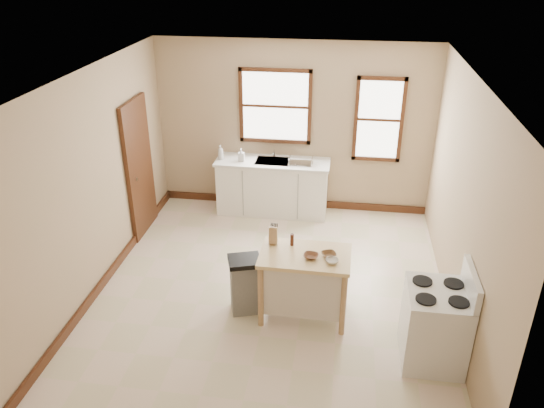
{
  "coord_description": "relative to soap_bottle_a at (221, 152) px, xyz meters",
  "views": [
    {
      "loc": [
        0.84,
        -5.74,
        4.13
      ],
      "look_at": [
        -0.05,
        0.4,
        1.04
      ],
      "focal_mm": 35.0,
      "sensor_mm": 36.0,
      "label": 1
    }
  ],
  "objects": [
    {
      "name": "window_side",
      "position": [
        2.5,
        0.33,
        0.56
      ],
      "size": [
        0.77,
        0.06,
        1.37
      ],
      "primitive_type": null,
      "color": "#412111",
      "rests_on": "wall_back"
    },
    {
      "name": "sink_counter",
      "position": [
        0.85,
        0.05,
        -0.58
      ],
      "size": [
        1.86,
        0.62,
        0.92
      ],
      "primitive_type": null,
      "color": "white",
      "rests_on": "ground"
    },
    {
      "name": "dish_rack",
      "position": [
        1.31,
        -0.01,
        -0.07
      ],
      "size": [
        0.44,
        0.37,
        0.1
      ],
      "primitive_type": null,
      "rotation": [
        0.0,
        0.0,
        0.26
      ],
      "color": "silver",
      "rests_on": "sink_counter"
    },
    {
      "name": "faucet",
      "position": [
        0.85,
        0.23,
        -0.01
      ],
      "size": [
        0.03,
        0.03,
        0.22
      ],
      "primitive_type": "cylinder",
      "color": "silver",
      "rests_on": "sink_counter"
    },
    {
      "name": "wall_right",
      "position": [
        3.4,
        -2.15,
        0.36
      ],
      "size": [
        0.04,
        5.0,
        2.8
      ],
      "primitive_type": "cube",
      "color": "tan",
      "rests_on": "ground"
    },
    {
      "name": "baseboard_left",
      "position": [
        -1.07,
        -2.15,
        -0.98
      ],
      "size": [
        0.04,
        5.0,
        0.12
      ],
      "primitive_type": "cube",
      "color": "#412111",
      "rests_on": "ground"
    },
    {
      "name": "ceiling",
      "position": [
        1.15,
        -2.15,
        1.76
      ],
      "size": [
        5.0,
        5.0,
        0.0
      ],
      "primitive_type": "plane",
      "rotation": [
        3.14,
        0.0,
        0.0
      ],
      "color": "white",
      "rests_on": "ground"
    },
    {
      "name": "bowl_c",
      "position": [
        1.94,
        -2.78,
        -0.15
      ],
      "size": [
        0.18,
        0.18,
        0.05
      ],
      "primitive_type": "imported",
      "rotation": [
        0.0,
        0.0,
        -0.21
      ],
      "color": "silver",
      "rests_on": "kitchen_island"
    },
    {
      "name": "soap_bottle_b",
      "position": [
        0.34,
        -0.02,
        -0.02
      ],
      "size": [
        0.1,
        0.1,
        0.21
      ],
      "primitive_type": "imported",
      "rotation": [
        0.0,
        0.0,
        0.07
      ],
      "color": "#B2B2B2",
      "rests_on": "sink_counter"
    },
    {
      "name": "trash_bin",
      "position": [
        0.9,
        -2.65,
        -0.67
      ],
      "size": [
        0.46,
        0.42,
        0.74
      ],
      "primitive_type": null,
      "rotation": [
        0.0,
        0.0,
        0.32
      ],
      "color": "slate",
      "rests_on": "ground"
    },
    {
      "name": "pepper_grinder",
      "position": [
        1.44,
        -2.46,
        -0.1
      ],
      "size": [
        0.06,
        0.06,
        0.15
      ],
      "primitive_type": "cylinder",
      "rotation": [
        0.0,
        0.0,
        0.31
      ],
      "color": "#431F12",
      "rests_on": "kitchen_island"
    },
    {
      "name": "wall_left",
      "position": [
        -1.1,
        -2.15,
        0.36
      ],
      "size": [
        0.04,
        5.0,
        2.8
      ],
      "primitive_type": "cube",
      "color": "tan",
      "rests_on": "ground"
    },
    {
      "name": "bowl_b",
      "position": [
        1.89,
        -2.64,
        -0.16
      ],
      "size": [
        0.22,
        0.22,
        0.04
      ],
      "primitive_type": "imported",
      "rotation": [
        0.0,
        0.0,
        0.38
      ],
      "color": "brown",
      "rests_on": "kitchen_island"
    },
    {
      "name": "soap_bottle_a",
      "position": [
        0.0,
        0.0,
        0.0
      ],
      "size": [
        0.11,
        0.11,
        0.24
      ],
      "primitive_type": "imported",
      "rotation": [
        0.0,
        0.0,
        -0.2
      ],
      "color": "#B2B2B2",
      "rests_on": "sink_counter"
    },
    {
      "name": "gas_stove",
      "position": [
        3.07,
        -3.19,
        -0.47
      ],
      "size": [
        0.71,
        0.71,
        1.14
      ],
      "primitive_type": null,
      "color": "white",
      "rests_on": "ground"
    },
    {
      "name": "window_main",
      "position": [
        0.85,
        0.33,
        0.71
      ],
      "size": [
        1.17,
        0.06,
        1.22
      ],
      "primitive_type": null,
      "color": "#412111",
      "rests_on": "wall_back"
    },
    {
      "name": "kitchen_island",
      "position": [
        1.62,
        -2.64,
        -0.61
      ],
      "size": [
        1.07,
        0.69,
        0.86
      ],
      "primitive_type": null,
      "rotation": [
        0.0,
        0.0,
        -0.02
      ],
      "color": "#E7CE88",
      "rests_on": "ground"
    },
    {
      "name": "door_left",
      "position": [
        -1.06,
        -0.85,
        0.01
      ],
      "size": [
        0.06,
        0.9,
        2.1
      ],
      "primitive_type": "cube",
      "color": "#412111",
      "rests_on": "ground"
    },
    {
      "name": "bowl_a",
      "position": [
        1.69,
        -2.71,
        -0.16
      ],
      "size": [
        0.19,
        0.19,
        0.04
      ],
      "primitive_type": "imported",
      "rotation": [
        0.0,
        0.0,
        -0.13
      ],
      "color": "brown",
      "rests_on": "kitchen_island"
    },
    {
      "name": "knife_block",
      "position": [
        1.22,
        -2.44,
        -0.08
      ],
      "size": [
        0.1,
        0.1,
        0.2
      ],
      "primitive_type": null,
      "rotation": [
        0.0,
        0.0,
        0.05
      ],
      "color": "tan",
      "rests_on": "kitchen_island"
    },
    {
      "name": "baseboard_back",
      "position": [
        1.15,
        0.32,
        -0.98
      ],
      "size": [
        4.5,
        0.04,
        0.12
      ],
      "primitive_type": "cube",
      "color": "#412111",
      "rests_on": "ground"
    },
    {
      "name": "floor",
      "position": [
        1.15,
        -2.15,
        -1.04
      ],
      "size": [
        5.0,
        5.0,
        0.0
      ],
      "primitive_type": "plane",
      "color": "beige",
      "rests_on": "ground"
    },
    {
      "name": "wall_back",
      "position": [
        1.15,
        0.35,
        0.36
      ],
      "size": [
        4.5,
        0.04,
        2.8
      ],
      "primitive_type": "cube",
      "color": "tan",
      "rests_on": "ground"
    }
  ]
}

